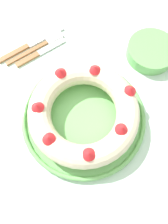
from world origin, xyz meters
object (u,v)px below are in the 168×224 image
at_px(fork, 39,46).
at_px(bundt_cake, 84,112).
at_px(side_bowl, 151,51).
at_px(serving_dish, 84,117).
at_px(serving_knife, 27,46).
at_px(cake_knife, 38,54).

bearing_deg(fork, bundt_cake, 0.67).
distance_m(bundt_cake, side_bowl, 0.30).
relative_size(bundt_cake, side_bowl, 1.97).
bearing_deg(serving_dish, serving_knife, -177.54).
height_order(cake_knife, side_bowl, side_bowl).
distance_m(fork, side_bowl, 0.36).
xyz_separation_m(fork, side_bowl, (0.23, 0.28, 0.02)).
bearing_deg(serving_dish, fork, 176.08).
bearing_deg(serving_knife, side_bowl, 45.74).
height_order(bundt_cake, fork, bundt_cake).
bearing_deg(fork, serving_knife, -120.47).
bearing_deg(serving_dish, cake_knife, -179.94).
relative_size(serving_dish, serving_knife, 1.45).
xyz_separation_m(serving_dish, bundt_cake, (-0.00, -0.00, 0.04)).
bearing_deg(side_bowl, serving_knife, -129.01).
bearing_deg(bundt_cake, serving_knife, -177.54).
distance_m(serving_knife, cake_knife, 0.05).
bearing_deg(side_bowl, bundt_cake, -78.83).
height_order(fork, side_bowl, side_bowl).
distance_m(serving_dish, side_bowl, 0.30).
bearing_deg(cake_knife, bundt_cake, 3.51).
relative_size(serving_dish, bundt_cake, 1.17).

